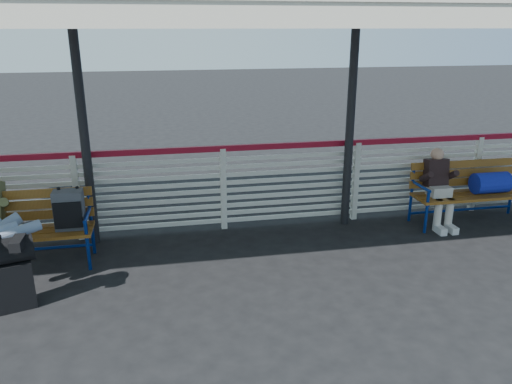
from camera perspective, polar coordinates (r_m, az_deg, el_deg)
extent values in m
plane|color=black|center=(5.67, -1.08, -11.40)|extent=(60.00, 60.00, 0.00)
cube|color=silver|center=(7.15, -3.74, 0.31)|extent=(12.00, 0.04, 1.04)
cube|color=maroon|center=(6.99, -3.84, 5.00)|extent=(12.00, 0.06, 0.08)
cube|color=silver|center=(5.81, -2.91, 20.99)|extent=(12.60, 3.60, 0.16)
cube|color=silver|center=(4.08, 0.86, 20.28)|extent=(12.60, 0.06, 0.30)
cylinder|color=black|center=(6.79, -19.05, 6.24)|extent=(0.12, 0.12, 3.00)
cylinder|color=black|center=(7.22, 10.70, 7.60)|extent=(0.12, 0.12, 3.00)
cube|color=black|center=(5.84, -25.91, -9.56)|extent=(0.43, 0.33, 0.52)
cylinder|color=black|center=(5.68, -26.46, -6.03)|extent=(0.53, 0.39, 0.26)
cube|color=#8D571B|center=(6.65, -25.86, -4.37)|extent=(1.80, 0.50, 0.04)
cube|color=#8D571B|center=(6.80, -25.66, -1.43)|extent=(1.80, 0.10, 0.40)
cylinder|color=navy|center=(6.38, -18.59, -6.58)|extent=(0.04, 0.04, 0.45)
cylinder|color=navy|center=(6.72, -18.32, -3.17)|extent=(0.04, 0.04, 0.90)
cube|color=#505258|center=(6.44, -20.56, -1.91)|extent=(0.34, 0.21, 0.48)
cube|color=#8D571B|center=(8.03, 23.61, -0.32)|extent=(1.80, 0.50, 0.04)
cube|color=#8D571B|center=(8.16, 22.85, 2.05)|extent=(1.80, 0.10, 0.40)
cylinder|color=navy|center=(7.50, 18.84, -2.84)|extent=(0.04, 0.04, 0.45)
cylinder|color=navy|center=(7.81, 17.35, -0.09)|extent=(0.04, 0.04, 0.90)
cylinder|color=navy|center=(8.73, 27.26, 0.59)|extent=(0.04, 0.04, 0.90)
cylinder|color=navy|center=(8.12, 25.23, 0.96)|extent=(0.53, 0.31, 0.31)
cube|color=black|center=(5.55, -25.57, -5.28)|extent=(0.11, 0.27, 0.10)
cube|color=beige|center=(7.73, 20.19, 0.05)|extent=(0.30, 0.24, 0.16)
cube|color=black|center=(7.78, 19.87, 2.12)|extent=(0.32, 0.23, 0.42)
sphere|color=tan|center=(7.73, 20.02, 4.08)|extent=(0.19, 0.19, 0.19)
cylinder|color=beige|center=(7.63, 20.05, -2.47)|extent=(0.11, 0.11, 0.46)
cylinder|color=beige|center=(7.73, 21.20, -2.36)|extent=(0.11, 0.11, 0.46)
cube|color=silver|center=(7.62, 20.27, -4.07)|extent=(0.10, 0.24, 0.10)
cube|color=silver|center=(7.71, 21.42, -3.94)|extent=(0.10, 0.24, 0.10)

